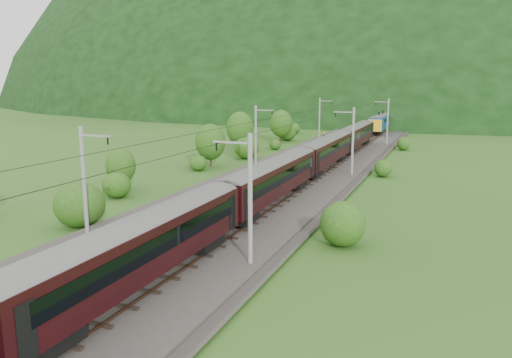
% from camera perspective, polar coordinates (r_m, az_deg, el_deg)
% --- Properties ---
extents(ground, '(600.00, 600.00, 0.00)m').
position_cam_1_polar(ground, '(33.92, -10.50, -8.51)').
color(ground, '#2B561A').
rests_on(ground, ground).
extents(railbed, '(14.00, 220.00, 0.30)m').
position_cam_1_polar(railbed, '(42.25, -3.28, -4.18)').
color(railbed, '#38332D').
rests_on(railbed, ground).
extents(track_left, '(2.40, 220.00, 0.27)m').
position_cam_1_polar(track_left, '(43.23, -6.18, -3.57)').
color(track_left, brown).
rests_on(track_left, railbed).
extents(track_right, '(2.40, 220.00, 0.27)m').
position_cam_1_polar(track_right, '(41.27, -0.26, -4.22)').
color(track_right, brown).
rests_on(track_right, railbed).
extents(catenary_left, '(2.54, 192.28, 8.00)m').
position_cam_1_polar(catenary_left, '(63.75, 0.04, 5.01)').
color(catenary_left, gray).
rests_on(catenary_left, railbed).
extents(catenary_right, '(2.54, 192.28, 8.00)m').
position_cam_1_polar(catenary_right, '(60.34, 10.94, 4.46)').
color(catenary_right, gray).
rests_on(catenary_right, railbed).
extents(overhead_wires, '(4.83, 198.00, 0.03)m').
position_cam_1_polar(overhead_wires, '(40.97, -3.39, 5.24)').
color(overhead_wires, black).
rests_on(overhead_wires, ground).
extents(mountain_main, '(504.00, 360.00, 244.00)m').
position_cam_1_polar(mountain_main, '(287.65, 18.45, 8.30)').
color(mountain_main, black).
rests_on(mountain_main, ground).
extents(mountain_ridge, '(336.00, 280.00, 132.00)m').
position_cam_1_polar(mountain_ridge, '(354.75, -1.08, 9.29)').
color(mountain_ridge, black).
rests_on(mountain_ridge, ground).
extents(train, '(2.68, 127.18, 4.64)m').
position_cam_1_polar(train, '(53.92, 5.43, 2.46)').
color(train, black).
rests_on(train, ground).
extents(hazard_post_near, '(0.18, 0.18, 1.71)m').
position_cam_1_polar(hazard_post_near, '(59.03, 4.10, 1.21)').
color(hazard_post_near, red).
rests_on(hazard_post_near, railbed).
extents(hazard_post_far, '(0.14, 0.14, 1.35)m').
position_cam_1_polar(hazard_post_far, '(87.46, 10.63, 4.16)').
color(hazard_post_far, red).
rests_on(hazard_post_far, railbed).
extents(signal, '(0.27, 0.27, 2.43)m').
position_cam_1_polar(signal, '(85.72, 7.73, 4.61)').
color(signal, black).
rests_on(signal, railbed).
extents(vegetation_left, '(13.23, 145.49, 6.45)m').
position_cam_1_polar(vegetation_left, '(62.39, -8.59, 2.96)').
color(vegetation_left, '#254512').
rests_on(vegetation_left, ground).
extents(vegetation_right, '(3.61, 101.17, 3.22)m').
position_cam_1_polar(vegetation_right, '(21.23, -0.02, -16.63)').
color(vegetation_right, '#254512').
rests_on(vegetation_right, ground).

